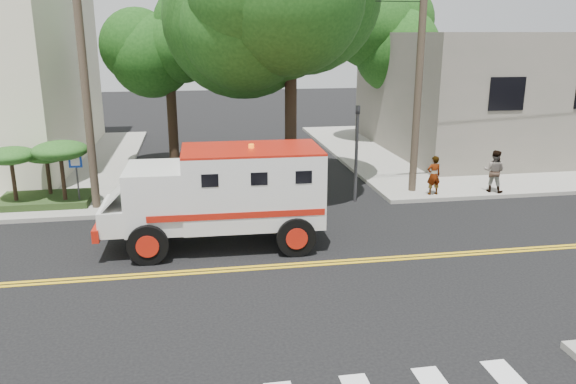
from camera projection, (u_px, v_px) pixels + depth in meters
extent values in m
plane|color=black|center=(277.00, 267.00, 15.22)|extent=(100.00, 100.00, 0.00)
cube|color=gray|center=(488.00, 150.00, 30.18)|extent=(17.00, 17.00, 0.15)
cube|color=slate|center=(514.00, 91.00, 30.06)|extent=(14.00, 12.00, 6.00)
cylinder|color=#382D23|center=(85.00, 83.00, 18.78)|extent=(0.28, 0.28, 9.00)
cylinder|color=#382D23|center=(419.00, 78.00, 20.89)|extent=(0.28, 0.28, 9.00)
cylinder|color=black|center=(291.00, 107.00, 20.67)|extent=(0.44, 0.44, 7.00)
sphere|color=#13390F|center=(291.00, 7.00, 19.72)|extent=(5.32, 5.32, 5.32)
cylinder|color=black|center=(172.00, 109.00, 25.35)|extent=(0.44, 0.44, 5.60)
sphere|color=#13390F|center=(168.00, 45.00, 24.59)|extent=(3.92, 3.92, 3.92)
sphere|color=#13390F|center=(187.00, 35.00, 24.08)|extent=(3.36, 3.36, 3.36)
cylinder|color=black|center=(386.00, 92.00, 30.96)|extent=(0.44, 0.44, 5.95)
sphere|color=#13390F|center=(388.00, 36.00, 30.15)|extent=(4.20, 4.20, 4.20)
sphere|color=#13390F|center=(409.00, 27.00, 29.60)|extent=(3.60, 3.60, 3.60)
cylinder|color=#3F3F42|center=(356.00, 154.00, 20.65)|extent=(0.12, 0.12, 3.60)
imported|color=#3F3F42|center=(358.00, 118.00, 20.29)|extent=(0.15, 0.18, 0.90)
cylinder|color=#3F3F42|center=(78.00, 183.00, 19.83)|extent=(0.06, 0.06, 2.00)
cube|color=#0C33A5|center=(75.00, 161.00, 19.55)|extent=(0.45, 0.03, 0.45)
cube|color=#1E3314|center=(46.00, 200.00, 20.38)|extent=(3.20, 2.00, 0.24)
cylinder|color=black|center=(14.00, 179.00, 19.71)|extent=(0.14, 0.14, 1.52)
ellipsoid|color=#194715|center=(10.00, 156.00, 19.48)|extent=(1.73, 1.73, 0.60)
cylinder|color=black|center=(49.00, 176.00, 20.56)|extent=(0.14, 0.14, 1.36)
ellipsoid|color=#194715|center=(46.00, 155.00, 20.35)|extent=(1.55, 1.55, 0.54)
cylinder|color=black|center=(63.00, 177.00, 19.78)|extent=(0.14, 0.14, 1.68)
ellipsoid|color=#194715|center=(60.00, 150.00, 19.52)|extent=(1.91, 1.91, 0.66)
cube|color=silver|center=(252.00, 186.00, 16.44)|extent=(4.03, 2.43, 2.14)
cube|color=silver|center=(156.00, 197.00, 16.10)|extent=(1.68, 2.28, 1.74)
cube|color=black|center=(127.00, 182.00, 15.86)|extent=(0.09, 1.74, 0.71)
cube|color=silver|center=(119.00, 215.00, 16.09)|extent=(0.96, 2.06, 0.71)
cube|color=#AE1A0D|center=(102.00, 224.00, 16.08)|extent=(0.23, 2.20, 0.36)
cube|color=#AE1A0D|center=(251.00, 149.00, 16.14)|extent=(4.03, 2.43, 0.06)
cylinder|color=black|center=(148.00, 244.00, 15.26)|extent=(1.13, 0.35, 1.12)
cylinder|color=black|center=(155.00, 218.00, 17.44)|extent=(1.13, 0.35, 1.12)
cylinder|color=black|center=(296.00, 237.00, 15.84)|extent=(1.13, 0.35, 1.12)
cylinder|color=black|center=(284.00, 212.00, 18.02)|extent=(1.13, 0.35, 1.12)
imported|color=gray|center=(434.00, 175.00, 21.29)|extent=(0.57, 0.40, 1.51)
imported|color=gray|center=(494.00, 171.00, 21.67)|extent=(1.01, 0.99, 1.64)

